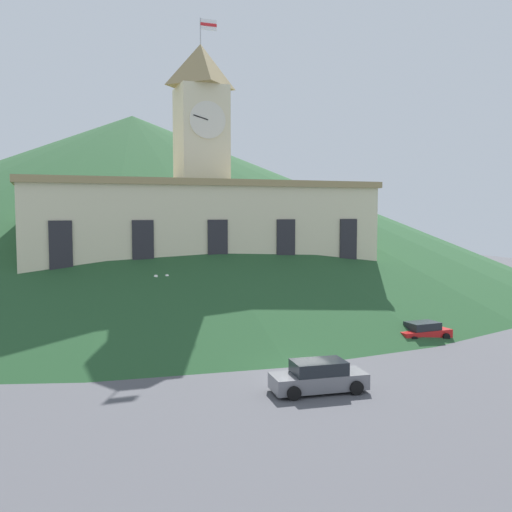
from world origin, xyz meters
TOP-DOWN VIEW (x-y plane):
  - ground_plane at (0.00, 0.00)m, footprint 160.00×160.00m
  - civic_building at (0.00, 22.88)m, footprint 33.52×11.03m
  - banner_fence at (0.00, 13.76)m, footprint 28.02×0.12m
  - hillside_backdrop at (0.00, 65.92)m, footprint 127.61×127.61m
  - street_lamp_center at (-5.63, 14.67)m, footprint 1.26×0.36m
  - street_lamp_far_left at (6.13, 14.67)m, footprint 1.26×0.36m
  - car_silver_hatch at (0.66, 10.39)m, footprint 4.00×2.21m
  - car_gray_pickup at (-0.43, -2.95)m, footprint 5.47×2.77m
  - car_red_sedan at (12.85, 5.48)m, footprint 4.46×2.25m
  - pedestrian at (8.68, 9.80)m, footprint 0.56×0.56m

SIDE VIEW (x-z plane):
  - ground_plane at x=0.00m, z-range 0.00..0.00m
  - car_red_sedan at x=12.85m, z-range -0.05..1.40m
  - car_silver_hatch at x=0.66m, z-range -0.06..1.44m
  - car_gray_pickup at x=-0.43m, z-range -0.07..1.68m
  - pedestrian at x=8.68m, z-range 0.08..1.91m
  - banner_fence at x=0.00m, z-range 0.00..2.50m
  - street_lamp_far_left at x=6.13m, z-range 1.06..5.52m
  - street_lamp_center at x=-5.63m, z-range 1.13..6.06m
  - civic_building at x=0.00m, z-range -6.87..21.35m
  - hillside_backdrop at x=0.00m, z-range 0.00..25.74m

